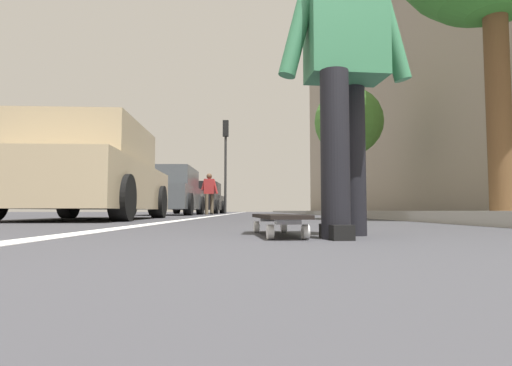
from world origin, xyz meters
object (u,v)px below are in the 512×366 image
Objects in this scene: parked_car_mid at (169,193)px; traffic_light at (226,149)px; parked_car_near at (90,175)px; pedestrian_distant at (209,191)px; skateboard at (278,218)px; skater_person at (345,58)px; street_tree_mid at (349,122)px; parked_car_far at (201,199)px.

parked_car_mid is 7.62m from traffic_light.
parked_car_near is 8.47m from pedestrian_distant.
traffic_light reaches higher than skateboard.
skateboard is 0.20× the size of parked_car_mid.
skateboard is at bearing 66.59° from skater_person.
parked_car_mid is at bearing 96.06° from street_tree_mid.
pedestrian_distant is (1.04, 4.82, -2.29)m from street_tree_mid.
skater_person is at bearing -170.59° from pedestrian_distant.
skater_person reaches higher than parked_car_near.
parked_car_mid reaches higher than parked_car_near.
traffic_light is (13.84, -1.12, 2.47)m from parked_car_near.
parked_car_mid reaches higher than skateboard.
parked_car_mid is 6.52m from parked_car_far.
skateboard is 11.26m from parked_car_mid.
traffic_light reaches higher than parked_car_mid.
skater_person is 12.87m from pedestrian_distant.
street_tree_mid is at bearing -83.94° from parked_car_mid.
pedestrian_distant is at bearing 77.79° from street_tree_mid.
street_tree_mid is 2.91× the size of pedestrian_distant.
traffic_light is (18.12, 1.91, 2.23)m from skater_person.
skater_person reaches higher than parked_car_mid.
street_tree_mid reaches higher than parked_car_near.
street_tree_mid is (11.65, -2.71, 2.19)m from skater_person.
parked_car_near is 0.89× the size of traffic_light.
skater_person is at bearing -170.17° from parked_car_far.
skateboard is 18.30m from traffic_light.
parked_car_near is at bearing 142.14° from street_tree_mid.
street_tree_mid reaches higher than skateboard.
parked_car_near is 6.75m from parked_car_mid.
parked_car_far is (17.54, 3.04, -0.23)m from skater_person.
skater_person reaches higher than skateboard.
parked_car_mid is 1.00× the size of street_tree_mid.
parked_car_mid is 0.94× the size of traffic_light.
street_tree_mid is (-6.47, -4.62, -0.03)m from traffic_light.
street_tree_mid is at bearing -102.21° from pedestrian_distant.
skateboard is 0.21× the size of parked_car_far.
street_tree_mid is at bearing -13.10° from skater_person.
parked_car_near reaches higher than skateboard.
street_tree_mid reaches higher than pedestrian_distant.
traffic_light reaches higher than street_tree_mid.
street_tree_mid is at bearing -144.45° from traffic_light.
skater_person is 0.40× the size of parked_car_near.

